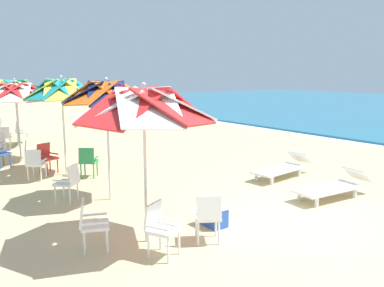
{
  "coord_description": "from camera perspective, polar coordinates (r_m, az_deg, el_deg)",
  "views": [
    {
      "loc": [
        4.71,
        -6.03,
        2.88
      ],
      "look_at": [
        -3.56,
        0.23,
        1.0
      ],
      "focal_mm": 36.77,
      "sensor_mm": 36.0,
      "label": 1
    }
  ],
  "objects": [
    {
      "name": "ground_plane",
      "position": [
        8.18,
        14.15,
        -10.67
      ],
      "size": [
        80.0,
        80.0,
        0.0
      ],
      "primitive_type": "plane",
      "color": "#D3B784"
    },
    {
      "name": "beach_umbrella_0",
      "position": [
        6.46,
        -7.0,
        5.38
      ],
      "size": [
        2.41,
        2.41,
        2.73
      ],
      "color": "silver",
      "rests_on": "ground"
    },
    {
      "name": "plastic_chair_0",
      "position": [
        6.67,
        -14.49,
        -11.01
      ],
      "size": [
        0.58,
        0.6,
        0.87
      ],
      "color": "white",
      "rests_on": "ground"
    },
    {
      "name": "plastic_chair_1",
      "position": [
        6.34,
        -4.66,
        -11.83
      ],
      "size": [
        0.61,
        0.59,
        0.87
      ],
      "color": "white",
      "rests_on": "ground"
    },
    {
      "name": "plastic_chair_2",
      "position": [
        6.78,
        2.32,
        -10.3
      ],
      "size": [
        0.62,
        0.61,
        0.87
      ],
      "color": "white",
      "rests_on": "ground"
    },
    {
      "name": "beach_umbrella_1",
      "position": [
        8.87,
        -12.31,
        7.02
      ],
      "size": [
        2.02,
        2.02,
        2.78
      ],
      "color": "silver",
      "rests_on": "ground"
    },
    {
      "name": "plastic_chair_3",
      "position": [
        9.21,
        -17.45,
        -5.21
      ],
      "size": [
        0.63,
        0.63,
        0.87
      ],
      "color": "white",
      "rests_on": "ground"
    },
    {
      "name": "beach_umbrella_2",
      "position": [
        11.49,
        -18.39,
        7.33
      ],
      "size": [
        2.1,
        2.1,
        2.81
      ],
      "color": "silver",
      "rests_on": "ground"
    },
    {
      "name": "plastic_chair_4",
      "position": [
        12.11,
        -20.35,
        -1.73
      ],
      "size": [
        0.58,
        0.56,
        0.87
      ],
      "color": "red",
      "rests_on": "ground"
    },
    {
      "name": "plastic_chair_5",
      "position": [
        11.36,
        -21.78,
        -2.59
      ],
      "size": [
        0.63,
        0.63,
        0.87
      ],
      "color": "white",
      "rests_on": "ground"
    },
    {
      "name": "plastic_chair_6",
      "position": [
        11.22,
        -14.85,
        -2.35
      ],
      "size": [
        0.63,
        0.63,
        0.87
      ],
      "color": "#2D8C4C",
      "rests_on": "ground"
    },
    {
      "name": "beach_umbrella_3",
      "position": [
        13.8,
        -24.18,
        6.78
      ],
      "size": [
        2.55,
        2.55,
        2.64
      ],
      "color": "silver",
      "rests_on": "ground"
    },
    {
      "name": "plastic_chair_8",
      "position": [
        13.12,
        -22.3,
        -0.98
      ],
      "size": [
        0.56,
        0.59,
        0.87
      ],
      "color": "white",
      "rests_on": "ground"
    },
    {
      "name": "beach_umbrella_4",
      "position": [
        16.58,
        -24.34,
        7.5
      ],
      "size": [
        2.53,
        2.53,
        2.67
      ],
      "color": "silver",
      "rests_on": "ground"
    },
    {
      "name": "plastic_chair_10",
      "position": [
        17.69,
        -23.64,
        1.66
      ],
      "size": [
        0.5,
        0.53,
        0.87
      ],
      "color": "white",
      "rests_on": "ground"
    },
    {
      "name": "plastic_chair_11",
      "position": [
        16.52,
        -25.56,
        0.96
      ],
      "size": [
        0.59,
        0.57,
        0.87
      ],
      "color": "white",
      "rests_on": "ground"
    },
    {
      "name": "sun_lounger_1",
      "position": [
        9.74,
        19.9,
        -5.82
      ],
      "size": [
        0.86,
        2.2,
        0.62
      ],
      "color": "white",
      "rests_on": "ground"
    },
    {
      "name": "sun_lounger_2",
      "position": [
        11.24,
        13.08,
        -3.37
      ],
      "size": [
        0.8,
        2.19,
        0.62
      ],
      "color": "white",
      "rests_on": "ground"
    },
    {
      "name": "cooler_box",
      "position": [
        7.59,
        3.21,
        -10.4
      ],
      "size": [
        0.5,
        0.34,
        0.4
      ],
      "color": "blue",
      "rests_on": "ground"
    }
  ]
}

